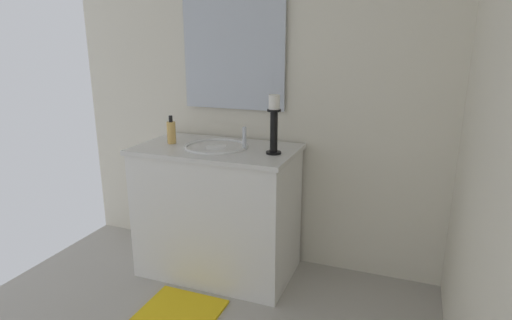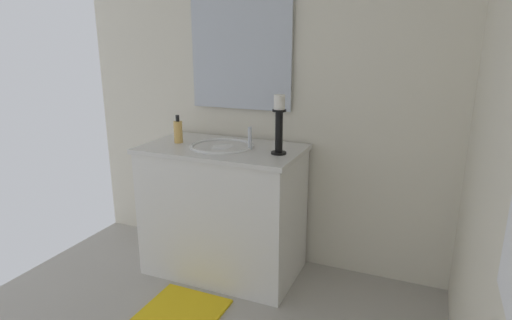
% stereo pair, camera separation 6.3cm
% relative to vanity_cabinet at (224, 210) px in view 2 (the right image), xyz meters
% --- Properties ---
extents(wall_left, '(0.04, 2.61, 2.45)m').
position_rel_vanity_cabinet_xyz_m(wall_left, '(-0.32, 0.11, 0.80)').
color(wall_left, silver).
rests_on(wall_left, ground).
extents(vanity_cabinet, '(0.58, 1.01, 0.85)m').
position_rel_vanity_cabinet_xyz_m(vanity_cabinet, '(0.00, 0.00, 0.00)').
color(vanity_cabinet, white).
rests_on(vanity_cabinet, ground).
extents(sink_basin, '(0.40, 0.40, 0.24)m').
position_rel_vanity_cabinet_xyz_m(sink_basin, '(0.00, 0.00, 0.39)').
color(sink_basin, white).
rests_on(sink_basin, vanity_cabinet).
extents(mirror, '(0.02, 0.70, 0.73)m').
position_rel_vanity_cabinet_xyz_m(mirror, '(-0.28, 0.00, 0.99)').
color(mirror, silver).
extents(candle_holder_tall, '(0.09, 0.09, 0.34)m').
position_rel_vanity_cabinet_xyz_m(candle_holder_tall, '(0.03, 0.38, 0.61)').
color(candle_holder_tall, black).
rests_on(candle_holder_tall, vanity_cabinet).
extents(soap_bottle, '(0.06, 0.06, 0.18)m').
position_rel_vanity_cabinet_xyz_m(soap_bottle, '(0.01, -0.31, 0.50)').
color(soap_bottle, '#E5B259').
rests_on(soap_bottle, vanity_cabinet).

